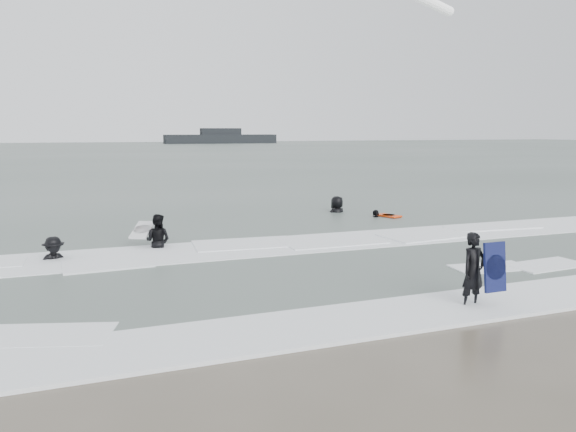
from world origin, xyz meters
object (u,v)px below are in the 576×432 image
object	(u,v)px
vessel_horizon	(221,138)
surfer_wading	(158,249)
surfer_breaker	(54,262)
surfer_right_near	(376,219)
surfer_centre	(472,307)
surfer_right_far	(337,213)

from	to	relation	value
vessel_horizon	surfer_wading	bearing A→B (deg)	-104.00
surfer_breaker	surfer_right_near	xyz separation A→B (m)	(11.56, 3.65, 0.00)
surfer_right_near	surfer_centre	bearing A→B (deg)	41.80
surfer_wading	surfer_right_far	distance (m)	9.24
surfer_breaker	surfer_wading	bearing A→B (deg)	-1.53
surfer_right_far	surfer_right_near	bearing A→B (deg)	98.13
surfer_breaker	surfer_right_far	world-z (taller)	surfer_right_far
surfer_breaker	surfer_right_near	distance (m)	12.12
surfer_centre	surfer_breaker	size ratio (longest dim) A/B	0.99
surfer_breaker	vessel_horizon	size ratio (longest dim) A/B	0.05
surfer_right_near	surfer_right_far	size ratio (longest dim) A/B	0.80
surfer_right_far	vessel_horizon	world-z (taller)	vessel_horizon
surfer_right_near	vessel_horizon	xyz separation A→B (m)	(23.19, 125.33, 1.46)
surfer_right_near	surfer_wading	bearing A→B (deg)	-10.49
vessel_horizon	surfer_breaker	bearing A→B (deg)	-105.08
surfer_centre	surfer_right_far	distance (m)	12.69
surfer_centre	surfer_wading	bearing A→B (deg)	115.48
surfer_right_near	surfer_right_far	xyz separation A→B (m)	(-0.85, 1.80, 0.00)
vessel_horizon	surfer_right_far	bearing A→B (deg)	-101.01
surfer_wading	surfer_right_near	bearing A→B (deg)	-129.32
surfer_centre	surfer_breaker	bearing A→B (deg)	130.44
surfer_breaker	surfer_right_far	bearing A→B (deg)	10.98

